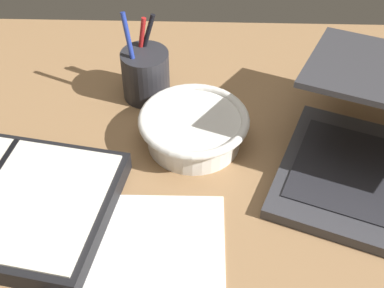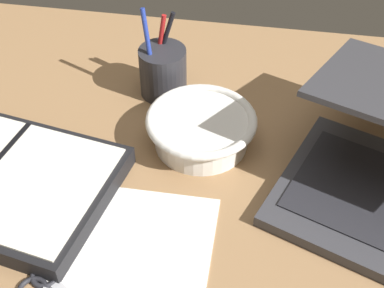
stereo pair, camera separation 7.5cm
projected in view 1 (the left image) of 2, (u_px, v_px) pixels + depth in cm
name	position (u px, v px, depth cm)	size (l,w,h in cm)	color
desk_top	(203.00, 212.00, 76.16)	(140.00, 100.00, 2.00)	#936D47
bowl	(194.00, 128.00, 83.03)	(17.23, 17.23, 5.53)	silver
pen_cup	(146.00, 74.00, 90.91)	(8.10, 8.10, 16.18)	#28282D
paper_sheet_front	(146.00, 286.00, 66.33)	(20.10, 29.38, 0.16)	white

